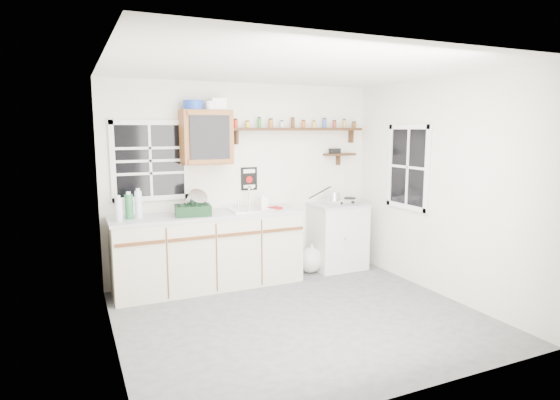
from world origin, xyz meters
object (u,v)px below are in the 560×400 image
Objects in this scene: right_cabinet at (337,236)px; hotplate at (342,201)px; main_cabinet at (209,250)px; upper_cabinet at (206,137)px; spice_shelf at (298,128)px; dish_rack at (194,207)px.

right_cabinet is 1.69× the size of hotplate.
main_cabinet is 1.37m from upper_cabinet.
upper_cabinet is at bearing 176.24° from right_cabinet.
spice_shelf is 1.77m from dish_rack.
upper_cabinet is at bearing 171.84° from hotplate.
upper_cabinet reaches higher than hotplate.
main_cabinet is 1.21× the size of spice_shelf.
dish_rack is at bearing 178.12° from hotplate.
right_cabinet is at bearing 11.16° from dish_rack.
right_cabinet is 2.02× the size of dish_rack.
dish_rack is 0.84× the size of hotplate.
dish_rack is at bearing -137.00° from upper_cabinet.
main_cabinet reaches higher than right_cabinet.
upper_cabinet is 0.34× the size of spice_shelf.
upper_cabinet is at bearing 76.32° from main_cabinet.
spice_shelf is 3.55× the size of hotplate.
hotplate is at bearing -23.37° from right_cabinet.
dish_rack is (-1.50, -0.28, -0.91)m from spice_shelf.
main_cabinet is at bearing 27.83° from dish_rack.
spice_shelf is (1.31, 0.21, 1.47)m from main_cabinet.
hotplate is (1.88, 0.01, 0.48)m from main_cabinet.
dish_rack is at bearing -177.40° from right_cabinet.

